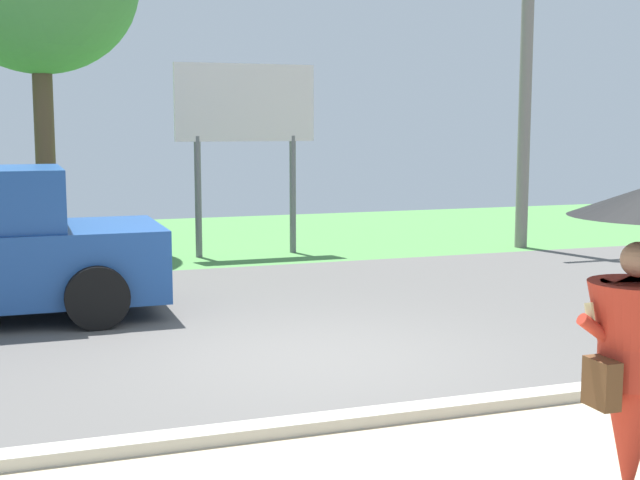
% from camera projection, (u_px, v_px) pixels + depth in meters
% --- Properties ---
extents(ground_plane, '(40.00, 22.00, 0.20)m').
position_uv_depth(ground_plane, '(251.00, 307.00, 11.86)').
color(ground_plane, '#565451').
extents(utility_pole, '(1.80, 0.24, 7.28)m').
position_uv_depth(utility_pole, '(527.00, 50.00, 16.79)').
color(utility_pole, gray).
rests_on(utility_pole, ground_plane).
extents(roadside_billboard, '(2.60, 0.12, 3.50)m').
position_uv_depth(roadside_billboard, '(245.00, 117.00, 15.97)').
color(roadside_billboard, slate).
rests_on(roadside_billboard, ground_plane).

